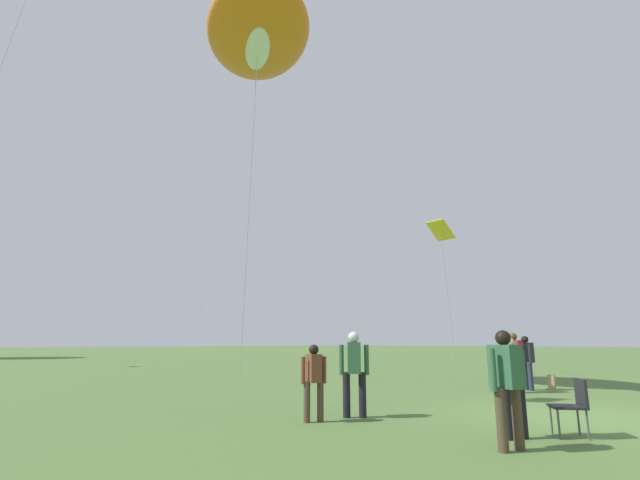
# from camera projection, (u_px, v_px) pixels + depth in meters

# --- Properties ---
(ground_plane) EXTENTS (300.00, 300.00, 0.00)m
(ground_plane) POSITION_uv_depth(u_px,v_px,m) (585.00, 417.00, 9.11)
(ground_plane) COLOR #4C6B33
(big_show_kite) EXTENTS (8.19, 11.85, 13.06)m
(big_show_kite) POSITION_uv_depth(u_px,v_px,m) (259.00, 30.00, 16.88)
(big_show_kite) COLOR orange
(big_show_kite) RESTS_ON ground
(person_tall_center) EXTENTS (0.46, 0.46, 1.62)m
(person_tall_center) POSITION_uv_depth(u_px,v_px,m) (354.00, 367.00, 9.20)
(person_tall_center) COLOR black
(person_tall_center) RESTS_ON ground
(person_redhead_woman) EXTENTS (0.61, 0.43, 1.68)m
(person_redhead_woman) POSITION_uv_depth(u_px,v_px,m) (515.00, 358.00, 13.63)
(person_redhead_woman) COLOR black
(person_redhead_woman) RESTS_ON ground
(person_navy_jacket) EXTENTS (0.50, 0.44, 1.49)m
(person_navy_jacket) POSITION_uv_depth(u_px,v_px,m) (512.00, 379.00, 7.19)
(person_navy_jacket) COLOR black
(person_navy_jacket) RESTS_ON ground
(person_photographer) EXTENTS (0.46, 0.40, 1.37)m
(person_photographer) POSITION_uv_depth(u_px,v_px,m) (314.00, 377.00, 8.67)
(person_photographer) COLOR #473828
(person_photographer) RESTS_ON ground
(person_short_left) EXTENTS (0.55, 0.45, 1.58)m
(person_short_left) POSITION_uv_depth(u_px,v_px,m) (506.00, 380.00, 6.43)
(person_short_left) COLOR #473828
(person_short_left) RESTS_ON ground
(person_grey_haired_man) EXTENTS (0.47, 0.47, 1.60)m
(person_grey_haired_man) POSITION_uv_depth(u_px,v_px,m) (526.00, 358.00, 14.33)
(person_grey_haired_man) COLOR #282D42
(person_grey_haired_man) RESTS_ON ground
(folding_chair) EXTENTS (0.67, 0.67, 0.86)m
(folding_chair) POSITION_uv_depth(u_px,v_px,m) (573.00, 402.00, 7.26)
(folding_chair) COLOR #4C4C51
(folding_chair) RESTS_ON ground
(backpack) EXTENTS (0.34, 0.28, 0.44)m
(backpack) POSITION_uv_depth(u_px,v_px,m) (552.00, 382.00, 14.31)
(backpack) COLOR tan
(backpack) RESTS_ON ground
(small_kite_triangle_green) EXTENTS (3.51, 2.05, 6.83)m
(small_kite_triangle_green) POSITION_uv_depth(u_px,v_px,m) (441.00, 233.00, 21.47)
(small_kite_triangle_green) COLOR yellow
(small_kite_triangle_green) RESTS_ON ground
(small_kite_delta_white) EXTENTS (2.35, 1.03, 26.08)m
(small_kite_delta_white) POSITION_uv_depth(u_px,v_px,m) (233.00, 71.00, 40.64)
(small_kite_delta_white) COLOR pink
(small_kite_delta_white) RESTS_ON ground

